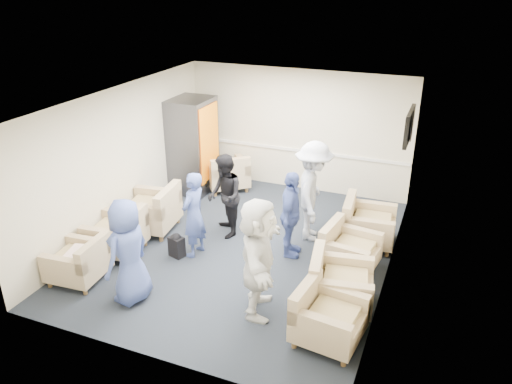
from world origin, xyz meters
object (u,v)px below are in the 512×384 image
at_px(armchair_right_midfar, 347,251).
at_px(person_back_left, 225,196).
at_px(armchair_left_far, 153,212).
at_px(armchair_corner, 228,174).
at_px(person_mid_left, 194,215).
at_px(armchair_left_near, 81,263).
at_px(person_back_right, 313,192).
at_px(armchair_right_near, 325,319).
at_px(vending_machine, 193,145).
at_px(armchair_right_far, 365,225).
at_px(armchair_left_mid, 119,235).
at_px(person_mid_right, 291,215).
at_px(person_front_left, 128,252).
at_px(person_front_right, 258,257).
at_px(armchair_right_midnear, 337,285).

height_order(armchair_right_midfar, person_back_left, person_back_left).
distance_m(armchair_left_far, armchair_corner, 2.35).
distance_m(armchair_corner, person_mid_left, 2.91).
distance_m(armchair_left_near, person_back_right, 4.12).
bearing_deg(armchair_right_near, person_back_left, 55.70).
bearing_deg(vending_machine, armchair_right_midfar, -27.01).
bearing_deg(armchair_corner, armchair_right_far, 119.70).
bearing_deg(person_mid_left, armchair_left_mid, -63.61).
bearing_deg(person_mid_right, armchair_left_near, 117.11).
bearing_deg(armchair_right_midfar, armchair_left_near, 124.36).
xyz_separation_m(armchair_left_far, armchair_corner, (0.49, 2.30, -0.02)).
bearing_deg(person_back_right, armchair_corner, 46.67).
distance_m(armchair_left_near, person_back_left, 2.74).
bearing_deg(armchair_right_midfar, armchair_right_far, 1.00).
xyz_separation_m(person_front_left, person_front_right, (1.87, 0.45, 0.08)).
relative_size(armchair_right_midnear, vending_machine, 0.50).
distance_m(armchair_right_midnear, armchair_corner, 4.72).
bearing_deg(person_front_left, vending_machine, -157.94).
height_order(armchair_right_near, person_back_left, person_back_left).
bearing_deg(armchair_left_mid, armchair_left_far, 169.73).
relative_size(armchair_right_midfar, vending_machine, 0.45).
bearing_deg(armchair_right_far, armchair_right_midfar, 168.04).
bearing_deg(person_mid_left, armchair_right_midfar, 106.95).
distance_m(armchair_corner, person_back_right, 2.87).
relative_size(armchair_left_mid, person_back_right, 0.51).
height_order(armchair_left_far, person_mid_right, person_mid_right).
xyz_separation_m(armchair_left_near, person_mid_left, (1.30, 1.41, 0.45)).
xyz_separation_m(armchair_left_near, armchair_left_far, (0.13, 1.91, 0.06)).
height_order(armchair_right_far, person_mid_right, person_mid_right).
bearing_deg(vending_machine, armchair_left_mid, -87.65).
relative_size(armchair_corner, person_mid_left, 0.82).
height_order(person_back_left, person_back_right, person_back_right).
relative_size(armchair_corner, person_mid_right, 0.81).
xyz_separation_m(armchair_right_midnear, vending_machine, (-4.02, 3.07, 0.69)).
xyz_separation_m(armchair_left_near, person_mid_right, (2.84, 2.01, 0.46)).
distance_m(armchair_left_far, armchair_right_near, 4.26).
relative_size(armchair_right_near, vending_machine, 0.45).
bearing_deg(person_front_left, armchair_corner, -167.83).
xyz_separation_m(armchair_left_near, armchair_right_midfar, (3.86, 1.92, 0.02)).
bearing_deg(armchair_left_mid, person_front_right, 72.77).
relative_size(armchair_corner, person_back_left, 0.79).
height_order(person_back_right, person_mid_right, person_back_right).
bearing_deg(armchair_right_near, armchair_right_midnear, 8.76).
relative_size(person_mid_left, person_back_left, 0.97).
distance_m(armchair_right_near, person_mid_right, 2.28).
relative_size(person_mid_left, person_back_right, 0.82).
xyz_separation_m(armchair_right_far, person_front_left, (-2.93, -3.02, 0.46)).
bearing_deg(person_mid_right, armchair_right_midfar, -102.84).
bearing_deg(armchair_right_midnear, person_back_left, 50.85).
bearing_deg(person_back_right, armchair_right_midfar, -146.03).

